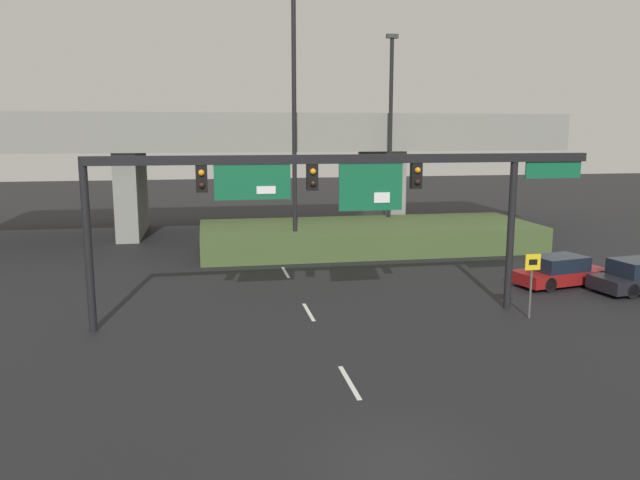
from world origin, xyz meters
The scene contains 9 objects.
ground_plane centered at (0.00, 0.00, 0.00)m, with size 160.00×160.00×0.00m, color black.
lane_markings centered at (0.00, 14.61, 0.00)m, with size 0.14×37.07×0.01m.
signal_gantry centered at (0.98, 10.23, 4.99)m, with size 18.61×0.44×6.06m.
speed_limit_sign centered at (7.98, 8.85, 1.63)m, with size 0.60×0.11×2.50m.
highway_light_pole_near centered at (7.68, 26.13, 6.72)m, with size 0.70×0.36×12.68m.
highway_light_pole_far centered at (1.00, 21.64, 8.96)m, with size 0.70×0.36×17.16m.
overpass_bridge centered at (0.00, 31.39, 5.78)m, with size 40.52×9.47×8.00m.
grass_embankment centered at (5.66, 23.53, 0.74)m, with size 19.60×7.21×1.48m.
parked_sedan_near_right centered at (11.91, 13.29, 0.63)m, with size 4.64×2.62×1.35m.
Camera 1 is at (-3.79, -11.77, 6.91)m, focal length 35.00 mm.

